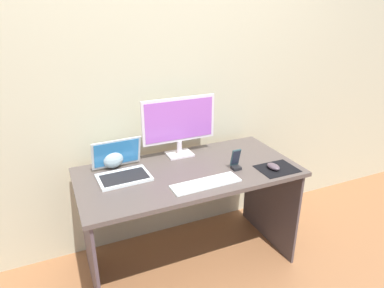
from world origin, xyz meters
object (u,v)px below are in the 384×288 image
object	(u,v)px
monitor	(179,123)
mouse	(273,167)
keyboard_external	(206,183)
laptop	(121,169)
phone_in_dock	(236,162)
fishbowl	(111,156)

from	to	relation	value
monitor	mouse	distance (m)	0.69
keyboard_external	laptop	bearing A→B (deg)	142.52
mouse	phone_in_dock	world-z (taller)	phone_in_dock
laptop	monitor	bearing A→B (deg)	18.13
fishbowl	phone_in_dock	size ratio (longest dim) A/B	1.20
fishbowl	phone_in_dock	bearing A→B (deg)	-26.17
fishbowl	keyboard_external	world-z (taller)	fishbowl
mouse	fishbowl	bearing A→B (deg)	148.06
keyboard_external	mouse	distance (m)	0.49
fishbowl	mouse	size ratio (longest dim) A/B	1.66
monitor	phone_in_dock	distance (m)	0.47
fishbowl	phone_in_dock	world-z (taller)	fishbowl
monitor	phone_in_dock	xyz separation A→B (m)	(0.25, -0.35, -0.19)
monitor	fishbowl	bearing A→B (deg)	179.43
fishbowl	mouse	world-z (taller)	fishbowl
mouse	keyboard_external	bearing A→B (deg)	173.95
fishbowl	phone_in_dock	distance (m)	0.81
phone_in_dock	mouse	bearing A→B (deg)	-26.15
fishbowl	keyboard_external	xyz separation A→B (m)	(0.46, -0.46, -0.07)
laptop	keyboard_external	world-z (taller)	laptop
laptop	phone_in_dock	world-z (taller)	laptop
monitor	keyboard_external	distance (m)	0.51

